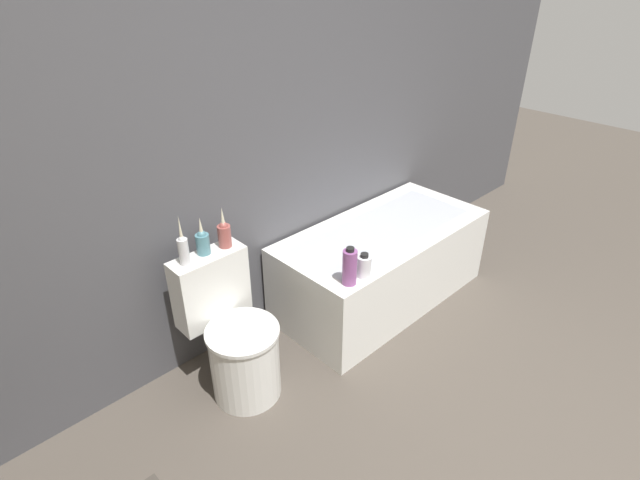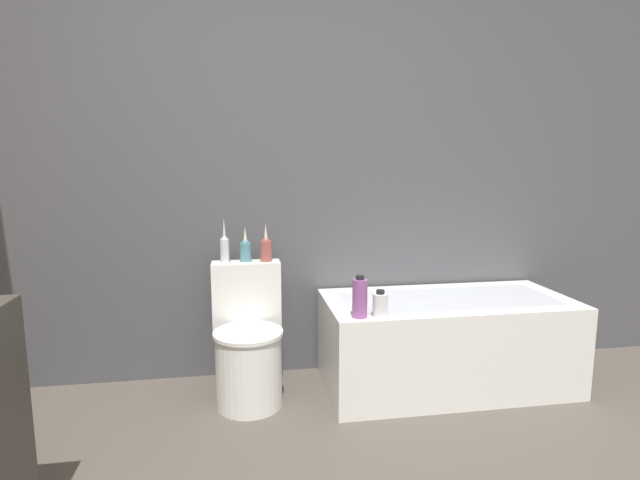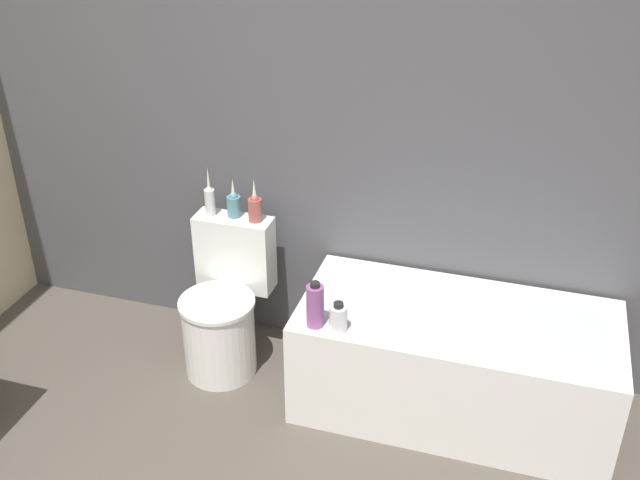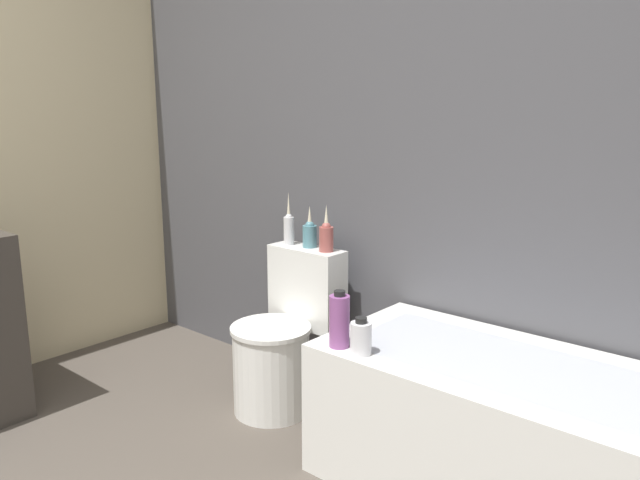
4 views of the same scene
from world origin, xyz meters
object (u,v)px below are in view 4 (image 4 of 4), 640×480
toilet (282,344)px  vase_silver (310,233)px  bathtub (514,435)px  shampoo_bottle_short (361,338)px  vase_gold (289,227)px  vase_bronze (326,236)px  shampoo_bottle_tall (339,321)px

toilet → vase_silver: size_ratio=3.71×
bathtub → shampoo_bottle_short: 0.63m
vase_gold → vase_bronze: bearing=1.4°
shampoo_bottle_short → bathtub: bearing=28.6°
toilet → shampoo_bottle_short: 0.76m
bathtub → shampoo_bottle_short: shampoo_bottle_short is taller
toilet → shampoo_bottle_short: toilet is taller
toilet → bathtub: bearing=-0.6°
toilet → shampoo_bottle_short: bearing=-22.5°
toilet → vase_gold: vase_gold is taller
bathtub → toilet: size_ratio=1.91×
bathtub → vase_bronze: vase_bronze is taller
vase_gold → vase_silver: 0.12m
vase_bronze → bathtub: bearing=-10.7°
vase_silver → toilet: bearing=-90.0°
bathtub → shampoo_bottle_tall: bearing=-156.4°
shampoo_bottle_tall → shampoo_bottle_short: (0.10, -0.01, -0.04)m
toilet → vase_gold: size_ratio=2.88×
toilet → vase_gold: 0.55m
bathtub → vase_gold: 1.38m
toilet → shampoo_bottle_tall: size_ratio=3.42×
vase_silver → shampoo_bottle_tall: size_ratio=0.92×
toilet → vase_gold: (-0.12, 0.18, 0.51)m
bathtub → vase_gold: size_ratio=5.51×
toilet → shampoo_bottle_tall: 0.69m
vase_silver → shampoo_bottle_tall: bearing=-39.8°
bathtub → vase_silver: (-1.14, 0.21, 0.54)m
vase_bronze → shampoo_bottle_short: (0.54, -0.45, -0.22)m
bathtub → vase_silver: bearing=169.6°
bathtub → shampoo_bottle_short: (-0.48, -0.26, 0.32)m
bathtub → shampoo_bottle_short: bearing=-151.4°
shampoo_bottle_tall → shampoo_bottle_short: bearing=-3.6°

